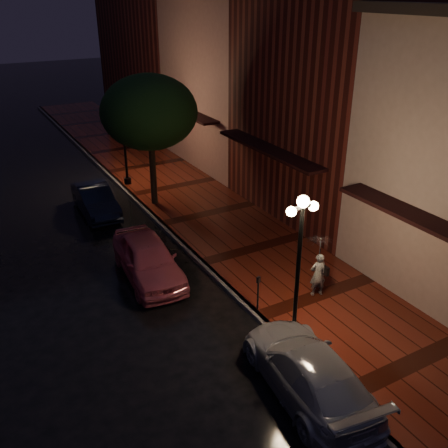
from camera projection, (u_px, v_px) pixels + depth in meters
ground at (203, 266)px, 18.12m from camera, size 120.00×120.00×0.00m
sidewalk at (255, 250)px, 19.08m from camera, size 4.50×60.00×0.15m
curb at (203, 264)px, 18.08m from camera, size 0.25×60.00×0.15m
storefront_mid at (330, 86)px, 20.43m from camera, size 5.00×8.00×11.00m
storefront_far at (232, 82)px, 27.15m from camera, size 5.00×8.00×9.00m
storefront_extra at (160, 53)px, 34.81m from camera, size 5.00×12.00×10.00m
streetlamp_near at (299, 261)px, 13.22m from camera, size 0.96×0.36×4.31m
streetlamp_far at (124, 136)px, 24.23m from camera, size 0.96×0.36×4.31m
street_tree at (150, 114)px, 21.28m from camera, size 4.16×4.16×5.80m
pink_car at (148, 259)px, 17.10m from camera, size 2.04×4.41×1.46m
navy_car at (95, 200)px, 22.05m from camera, size 1.43×3.89×1.27m
silver_car at (308, 371)px, 12.18m from camera, size 2.45×4.82×1.34m
woman_with_umbrella at (320, 257)px, 15.59m from camera, size 0.86×0.88×2.08m
parking_meter at (258, 290)px, 15.13m from camera, size 0.13×0.11×1.16m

